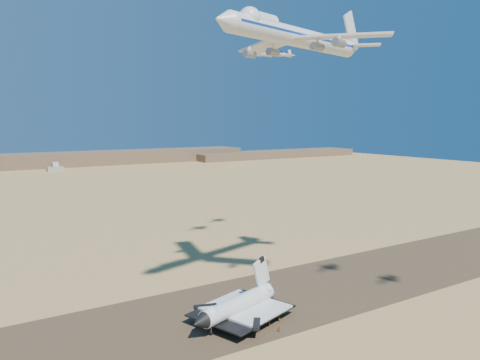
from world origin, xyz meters
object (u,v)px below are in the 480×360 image
crew_b (279,319)px  chase_jet_c (262,54)px  shuttle (238,307)px  crew_c (279,329)px  chase_jet_d (284,54)px  carrier_747 (294,36)px  crew_a (270,324)px

crew_b → chase_jet_c: (34.05, 59.05, 88.84)m
shuttle → chase_jet_c: chase_jet_c is taller
crew_c → chase_jet_c: size_ratio=0.11×
shuttle → chase_jet_d: 125.57m
carrier_747 → crew_b: carrier_747 is taller
crew_b → chase_jet_d: 126.85m
crew_a → chase_jet_c: size_ratio=0.11×
crew_b → crew_c: (-4.23, -5.57, 0.07)m
chase_jet_c → chase_jet_d: (19.66, 10.69, 2.50)m
carrier_747 → crew_c: size_ratio=44.68×
crew_a → crew_b: (4.54, 1.14, -0.03)m
crew_a → crew_c: crew_c is taller
shuttle → chase_jet_d: (64.61, 62.95, 87.35)m
carrier_747 → crew_b: bearing=-156.9°
crew_a → chase_jet_d: bearing=-38.2°
shuttle → crew_b: size_ratio=23.52×
crew_a → crew_c: bearing=-174.7°
crew_a → chase_jet_c: bearing=-31.5°
shuttle → crew_a: 10.90m
carrier_747 → chase_jet_c: bearing=49.4°
shuttle → carrier_747: carrier_747 is taller
chase_jet_d → chase_jet_c: bearing=-172.6°
carrier_747 → chase_jet_c: 54.39m
carrier_747 → crew_b: (-11.64, -9.54, -86.79)m
crew_b → chase_jet_d: size_ratio=0.11×
chase_jet_c → carrier_747: bearing=-130.6°
crew_b → chase_jet_d: (53.72, 69.74, 91.34)m
crew_a → crew_b: bearing=-74.8°
crew_a → chase_jet_d: 129.44m
carrier_747 → chase_jet_d: 73.59m
shuttle → crew_c: shuttle is taller
crew_b → crew_c: 7.00m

